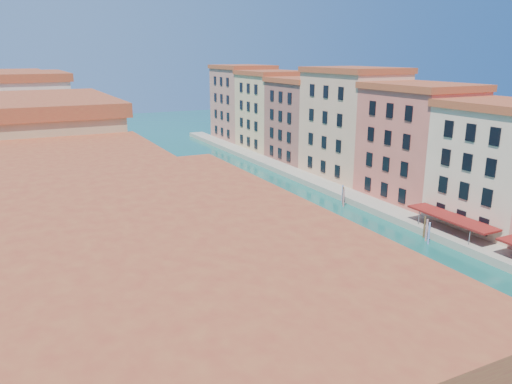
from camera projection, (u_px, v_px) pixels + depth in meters
left_bank_palazzos at (26, 164)px, 63.75m from camera, size 12.80×128.40×21.00m
right_bank_palazzos at (372, 133)px, 88.07m from camera, size 12.80×128.40×21.00m
quay at (333, 189)px, 87.10m from camera, size 4.00×140.00×1.00m
mooring_poles_right at (502, 263)px, 54.41m from camera, size 1.44×54.24×3.20m
vaporetto_far at (152, 186)px, 85.04m from camera, size 15.61×22.27×3.37m
gondola_fore at (450, 309)px, 46.32m from camera, size 4.03×11.71×2.38m
gondola_right at (438, 293)px, 49.27m from camera, size 3.18×12.42×2.49m
gondola_far at (307, 239)px, 64.17m from camera, size 6.82×10.67×1.68m
motorboat_mid at (253, 246)px, 61.25m from camera, size 3.31×7.02×1.40m
motorboat_far at (203, 164)px, 106.93m from camera, size 3.87×6.63×1.31m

